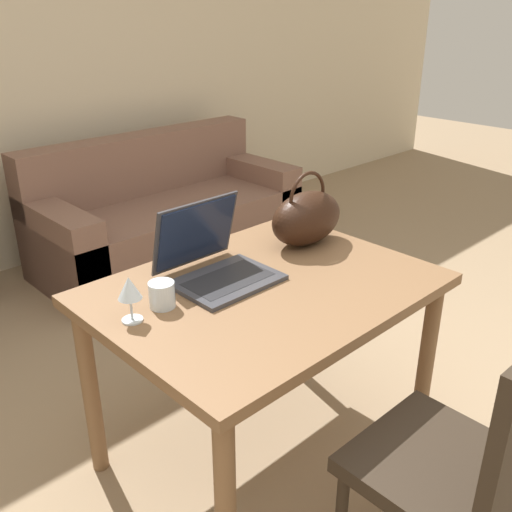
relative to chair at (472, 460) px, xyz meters
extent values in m
cube|color=brown|center=(0.04, 0.81, 0.19)|extent=(1.14, 0.86, 0.04)
cylinder|color=brown|center=(0.55, 0.44, -0.18)|extent=(0.06, 0.06, 0.70)
cylinder|color=brown|center=(-0.48, 1.18, -0.18)|extent=(0.06, 0.06, 0.70)
cylinder|color=brown|center=(0.55, 1.18, -0.18)|extent=(0.06, 0.06, 0.70)
cube|color=#2D2319|center=(0.00, 0.08, -0.08)|extent=(0.45, 0.45, 0.05)
cylinder|color=#2D2319|center=(0.19, 0.26, -0.32)|extent=(0.04, 0.04, 0.42)
cube|color=#7F5B4C|center=(0.87, 2.57, -0.32)|extent=(1.76, 0.79, 0.42)
cube|color=#7F5B4C|center=(0.87, 2.86, 0.09)|extent=(1.76, 0.20, 0.40)
cube|color=#7F5B4C|center=(0.09, 2.57, -0.25)|extent=(0.20, 0.79, 0.56)
cube|color=#7F5B4C|center=(1.65, 2.57, -0.25)|extent=(0.20, 0.79, 0.56)
cube|color=#38383D|center=(-0.05, 0.91, 0.21)|extent=(0.35, 0.26, 0.02)
cube|color=black|center=(-0.05, 0.90, 0.22)|extent=(0.30, 0.17, 0.00)
cube|color=#38383D|center=(-0.05, 1.08, 0.34)|extent=(0.35, 0.07, 0.25)
cube|color=#19233D|center=(-0.05, 1.07, 0.35)|extent=(0.32, 0.07, 0.23)
cylinder|color=silver|center=(-0.31, 0.92, 0.25)|extent=(0.08, 0.08, 0.09)
cylinder|color=silver|center=(-0.43, 0.92, 0.21)|extent=(0.07, 0.07, 0.01)
cylinder|color=silver|center=(-0.43, 0.92, 0.25)|extent=(0.01, 0.01, 0.07)
cone|color=silver|center=(-0.43, 0.92, 0.32)|extent=(0.07, 0.07, 0.07)
ellipsoid|color=black|center=(0.41, 0.96, 0.31)|extent=(0.34, 0.19, 0.21)
torus|color=black|center=(0.41, 0.96, 0.40)|extent=(0.20, 0.01, 0.20)
camera|label=1|loc=(-1.20, -0.43, 1.09)|focal=40.00mm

